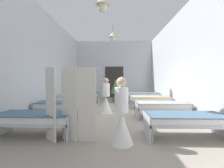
{
  "coord_description": "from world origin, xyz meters",
  "views": [
    {
      "loc": [
        0.18,
        -6.58,
        1.43
      ],
      "look_at": [
        0.0,
        -0.48,
        1.23
      ],
      "focal_mm": 24.35,
      "sensor_mm": 36.0,
      "label": 1
    }
  ],
  "objects": [
    {
      "name": "nurse_near_aisle",
      "position": [
        0.29,
        -3.26,
        0.53
      ],
      "size": [
        0.52,
        0.52,
        1.49
      ],
      "rotation": [
        0.0,
        0.0,
        3.04
      ],
      "color": "white",
      "rests_on": "ground"
    },
    {
      "name": "potted_plant",
      "position": [
        0.12,
        2.8,
        0.87
      ],
      "size": [
        0.57,
        0.57,
        1.43
      ],
      "color": "brown",
      "rests_on": "ground"
    },
    {
      "name": "bed_left_row_1",
      "position": [
        -1.86,
        -0.95,
        0.44
      ],
      "size": [
        1.9,
        0.84,
        0.57
      ],
      "color": "#B7BCC1",
      "rests_on": "ground"
    },
    {
      "name": "room_shell",
      "position": [
        -0.0,
        1.25,
        2.19
      ],
      "size": [
        6.23,
        10.84,
        4.38
      ],
      "color": "silver",
      "rests_on": "ground"
    },
    {
      "name": "bed_right_row_0",
      "position": [
        1.86,
        -2.85,
        0.44
      ],
      "size": [
        1.9,
        0.84,
        0.57
      ],
      "color": "#B7BCC1",
      "rests_on": "ground"
    },
    {
      "name": "privacy_screen",
      "position": [
        -0.91,
        -3.14,
        0.85
      ],
      "size": [
        1.22,
        0.3,
        1.7
      ],
      "rotation": [
        0.0,
        0.0,
        -0.39
      ],
      "color": "silver",
      "rests_on": "ground"
    },
    {
      "name": "ground_plane",
      "position": [
        0.0,
        0.0,
        -0.05
      ],
      "size": [
        6.43,
        11.24,
        0.1
      ],
      "primitive_type": "cube",
      "color": "#9E9384"
    },
    {
      "name": "nurse_mid_aisle",
      "position": [
        -0.25,
        -0.28,
        0.53
      ],
      "size": [
        0.52,
        0.52,
        1.49
      ],
      "rotation": [
        0.0,
        0.0,
        3.08
      ],
      "color": "white",
      "rests_on": "ground"
    },
    {
      "name": "bed_right_row_2",
      "position": [
        1.86,
        0.95,
        0.44
      ],
      "size": [
        1.9,
        0.84,
        0.57
      ],
      "color": "#B7BCC1",
      "rests_on": "ground"
    },
    {
      "name": "bed_left_row_3",
      "position": [
        -1.86,
        2.85,
        0.44
      ],
      "size": [
        1.9,
        0.84,
        0.57
      ],
      "color": "#B7BCC1",
      "rests_on": "ground"
    },
    {
      "name": "bed_left_row_2",
      "position": [
        -1.86,
        0.95,
        0.44
      ],
      "size": [
        1.9,
        0.84,
        0.57
      ],
      "color": "#B7BCC1",
      "rests_on": "ground"
    },
    {
      "name": "nurse_far_aisle",
      "position": [
        -0.68,
        -2.77,
        0.53
      ],
      "size": [
        0.52,
        0.52,
        1.49
      ],
      "rotation": [
        0.0,
        0.0,
        5.74
      ],
      "color": "white",
      "rests_on": "ground"
    },
    {
      "name": "bed_left_row_0",
      "position": [
        -1.86,
        -2.85,
        0.44
      ],
      "size": [
        1.9,
        0.84,
        0.57
      ],
      "color": "#B7BCC1",
      "rests_on": "ground"
    },
    {
      "name": "bed_right_row_1",
      "position": [
        1.86,
        -0.95,
        0.44
      ],
      "size": [
        1.9,
        0.84,
        0.57
      ],
      "color": "#B7BCC1",
      "rests_on": "ground"
    },
    {
      "name": "bed_right_row_3",
      "position": [
        1.86,
        2.85,
        0.44
      ],
      "size": [
        1.9,
        0.84,
        0.57
      ],
      "color": "#B7BCC1",
      "rests_on": "ground"
    }
  ]
}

